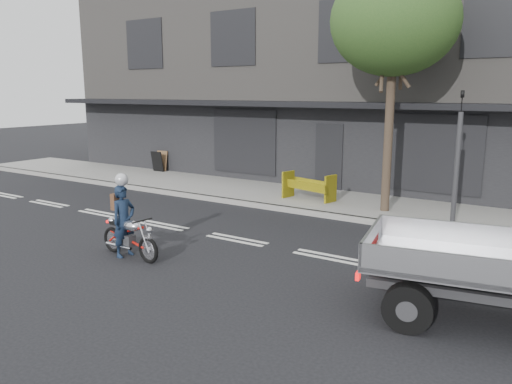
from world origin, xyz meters
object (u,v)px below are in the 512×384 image
object	(u,v)px
traffic_light_pole	(457,168)
sandwich_board	(157,162)
rider	(124,221)
construction_barrier	(305,187)
street_tree	(394,22)
motorcycle	(130,236)

from	to	relation	value
traffic_light_pole	sandwich_board	distance (m)	12.65
traffic_light_pole	rider	distance (m)	7.95
construction_barrier	rider	bearing A→B (deg)	-99.69
street_tree	traffic_light_pole	bearing A→B (deg)	-23.03
street_tree	sandwich_board	xyz separation A→B (m)	(-10.34, 1.68, -4.70)
motorcycle	construction_barrier	bearing A→B (deg)	86.65
motorcycle	rider	bearing A→B (deg)	-175.00
traffic_light_pole	sandwich_board	world-z (taller)	traffic_light_pole
traffic_light_pole	sandwich_board	bearing A→B (deg)	168.43
street_tree	traffic_light_pole	xyz separation A→B (m)	(2.00, -0.85, -3.63)
construction_barrier	sandwich_board	bearing A→B (deg)	167.19
motorcycle	construction_barrier	size ratio (longest dim) A/B	1.11
street_tree	construction_barrier	bearing A→B (deg)	-177.34
street_tree	construction_barrier	distance (m)	5.30
motorcycle	sandwich_board	world-z (taller)	sandwich_board
street_tree	rider	size ratio (longest dim) A/B	4.38
traffic_light_pole	motorcycle	world-z (taller)	traffic_light_pole
rider	sandwich_board	xyz separation A→B (m)	(-6.79, 8.14, -0.19)
traffic_light_pole	construction_barrier	distance (m)	4.65
traffic_light_pole	sandwich_board	size ratio (longest dim) A/B	4.09
rider	sandwich_board	world-z (taller)	rider
rider	sandwich_board	bearing A→B (deg)	44.85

